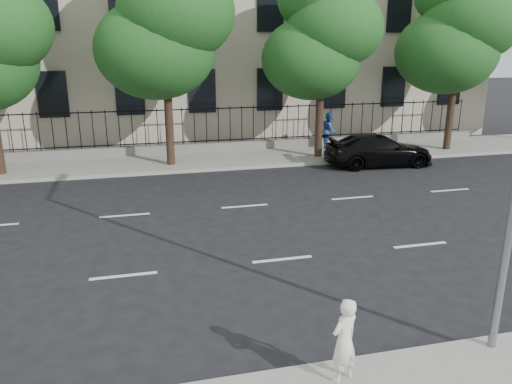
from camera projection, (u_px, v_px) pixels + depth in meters
ground at (316, 307)px, 10.62m from camera, size 120.00×120.00×0.00m
far_sidewalk at (213, 159)px, 23.61m from camera, size 60.00×4.00×0.15m
lane_markings at (261, 229)px, 15.04m from camera, size 49.60×4.62×0.01m
iron_fence at (207, 141)px, 25.03m from camera, size 30.00×0.50×2.20m
street_light at (511, 59)px, 8.06m from camera, size 0.25×3.32×8.05m
tree_c at (164, 17)px, 20.74m from camera, size 5.89×5.50×9.80m
tree_d at (322, 32)px, 22.51m from camera, size 5.34×4.94×8.84m
tree_e at (459, 25)px, 24.00m from camera, size 5.71×5.31×9.46m
black_sedan at (379, 150)px, 22.57m from camera, size 5.01×2.26×1.42m
woman_near at (344, 341)px, 7.91m from camera, size 0.63×0.54×1.45m
pedestrian_far at (329, 130)px, 25.53m from camera, size 0.98×1.09×1.85m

